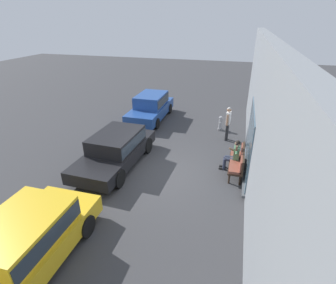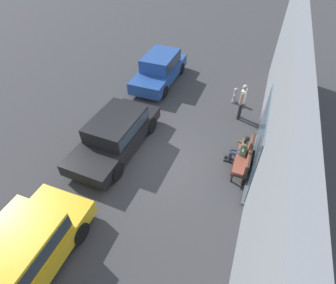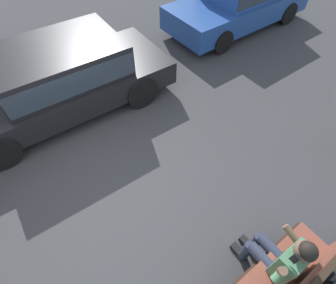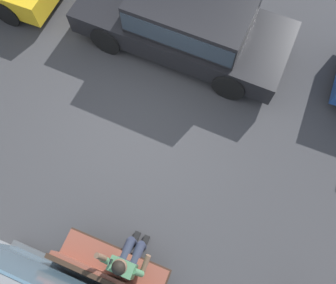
{
  "view_description": "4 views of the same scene",
  "coord_description": "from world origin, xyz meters",
  "px_view_note": "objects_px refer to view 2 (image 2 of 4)",
  "views": [
    {
      "loc": [
        8.56,
        2.6,
        5.67
      ],
      "look_at": [
        -0.69,
        0.04,
        1.04
      ],
      "focal_mm": 28.0,
      "sensor_mm": 36.0,
      "label": 1
    },
    {
      "loc": [
        6.41,
        2.6,
        7.37
      ],
      "look_at": [
        -0.06,
        0.17,
        1.03
      ],
      "focal_mm": 28.0,
      "sensor_mm": 36.0,
      "label": 2
    },
    {
      "loc": [
        0.61,
        2.6,
        3.92
      ],
      "look_at": [
        -0.92,
        0.54,
        0.77
      ],
      "focal_mm": 28.0,
      "sensor_mm": 36.0,
      "label": 3
    },
    {
      "loc": [
        -1.64,
        2.6,
        6.07
      ],
      "look_at": [
        -0.87,
        0.68,
        0.94
      ],
      "focal_mm": 35.0,
      "sensor_mm": 36.0,
      "label": 4
    }
  ],
  "objects_px": {
    "bench": "(245,157)",
    "parked_car_far": "(15,257)",
    "parked_car_mid": "(116,131)",
    "fire_hydrant": "(235,96)",
    "person_on_phone": "(241,149)",
    "pedestrian_standing": "(242,99)",
    "parked_car_near": "(160,67)"
  },
  "relations": [
    {
      "from": "fire_hydrant",
      "to": "pedestrian_standing",
      "type": "bearing_deg",
      "value": 19.36
    },
    {
      "from": "parked_car_mid",
      "to": "fire_hydrant",
      "type": "xyz_separation_m",
      "value": [
        -4.82,
        3.87,
        -0.37
      ]
    },
    {
      "from": "person_on_phone",
      "to": "parked_car_mid",
      "type": "relative_size",
      "value": 0.29
    },
    {
      "from": "pedestrian_standing",
      "to": "fire_hydrant",
      "type": "xyz_separation_m",
      "value": [
        -1.2,
        -0.42,
        -0.63
      ]
    },
    {
      "from": "fire_hydrant",
      "to": "person_on_phone",
      "type": "bearing_deg",
      "value": 12.05
    },
    {
      "from": "fire_hydrant",
      "to": "bench",
      "type": "bearing_deg",
      "value": 14.34
    },
    {
      "from": "pedestrian_standing",
      "to": "fire_hydrant",
      "type": "distance_m",
      "value": 1.42
    },
    {
      "from": "pedestrian_standing",
      "to": "fire_hydrant",
      "type": "relative_size",
      "value": 2.14
    },
    {
      "from": "bench",
      "to": "parked_car_far",
      "type": "xyz_separation_m",
      "value": [
        5.83,
        -4.91,
        0.2
      ]
    },
    {
      "from": "person_on_phone",
      "to": "fire_hydrant",
      "type": "bearing_deg",
      "value": -167.95
    },
    {
      "from": "parked_car_far",
      "to": "pedestrian_standing",
      "type": "distance_m",
      "value": 9.84
    },
    {
      "from": "parked_car_far",
      "to": "fire_hydrant",
      "type": "height_order",
      "value": "parked_car_far"
    },
    {
      "from": "pedestrian_standing",
      "to": "parked_car_far",
      "type": "bearing_deg",
      "value": -25.61
    },
    {
      "from": "pedestrian_standing",
      "to": "parked_car_near",
      "type": "bearing_deg",
      "value": -112.02
    },
    {
      "from": "bench",
      "to": "pedestrian_standing",
      "type": "bearing_deg",
      "value": -167.72
    },
    {
      "from": "bench",
      "to": "fire_hydrant",
      "type": "xyz_separation_m",
      "value": [
        -4.24,
        -1.08,
        -0.17
      ]
    },
    {
      "from": "parked_car_near",
      "to": "person_on_phone",
      "type": "bearing_deg",
      "value": 47.17
    },
    {
      "from": "bench",
      "to": "pedestrian_standing",
      "type": "relative_size",
      "value": 1.05
    },
    {
      "from": "parked_car_near",
      "to": "parked_car_mid",
      "type": "relative_size",
      "value": 0.94
    },
    {
      "from": "bench",
      "to": "fire_hydrant",
      "type": "relative_size",
      "value": 2.24
    },
    {
      "from": "fire_hydrant",
      "to": "parked_car_mid",
      "type": "bearing_deg",
      "value": -38.75
    },
    {
      "from": "parked_car_near",
      "to": "bench",
      "type": "bearing_deg",
      "value": 47.19
    },
    {
      "from": "person_on_phone",
      "to": "parked_car_near",
      "type": "height_order",
      "value": "parked_car_near"
    },
    {
      "from": "pedestrian_standing",
      "to": "fire_hydrant",
      "type": "height_order",
      "value": "pedestrian_standing"
    },
    {
      "from": "fire_hydrant",
      "to": "parked_car_far",
      "type": "bearing_deg",
      "value": -20.81
    },
    {
      "from": "parked_car_far",
      "to": "pedestrian_standing",
      "type": "bearing_deg",
      "value": 154.39
    },
    {
      "from": "parked_car_mid",
      "to": "bench",
      "type": "bearing_deg",
      "value": 96.7
    },
    {
      "from": "bench",
      "to": "fire_hydrant",
      "type": "distance_m",
      "value": 4.38
    },
    {
      "from": "person_on_phone",
      "to": "parked_car_far",
      "type": "bearing_deg",
      "value": -37.83
    },
    {
      "from": "parked_car_mid",
      "to": "person_on_phone",
      "type": "bearing_deg",
      "value": 99.43
    },
    {
      "from": "person_on_phone",
      "to": "parked_car_mid",
      "type": "height_order",
      "value": "parked_car_mid"
    },
    {
      "from": "person_on_phone",
      "to": "parked_car_mid",
      "type": "xyz_separation_m",
      "value": [
        0.79,
        -4.73,
        0.07
      ]
    }
  ]
}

